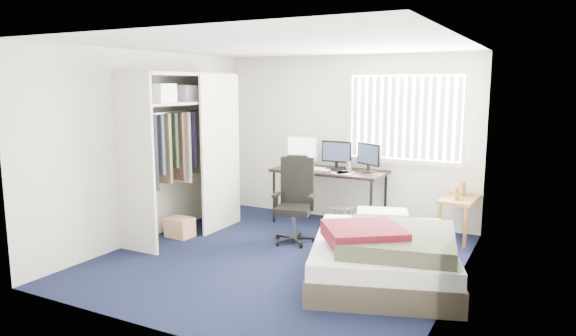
# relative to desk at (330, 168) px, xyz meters

# --- Properties ---
(ground) EXTENTS (4.20, 4.20, 0.00)m
(ground) POSITION_rel_desk_xyz_m (0.12, -1.75, -0.83)
(ground) COLOR black
(ground) RESTS_ON ground
(room_shell) EXTENTS (4.20, 4.20, 4.20)m
(room_shell) POSITION_rel_desk_xyz_m (0.12, -1.75, 0.68)
(room_shell) COLOR silver
(room_shell) RESTS_ON ground
(window_assembly) EXTENTS (1.72, 0.09, 1.32)m
(window_assembly) POSITION_rel_desk_xyz_m (1.02, 0.29, 0.77)
(window_assembly) COLOR white
(window_assembly) RESTS_ON ground
(closet) EXTENTS (0.64, 1.84, 2.22)m
(closet) POSITION_rel_desk_xyz_m (-1.55, -1.49, 0.52)
(closet) COLOR beige
(closet) RESTS_ON ground
(desk) EXTENTS (1.66, 0.78, 1.27)m
(desk) POSITION_rel_desk_xyz_m (0.00, 0.00, 0.00)
(desk) COLOR black
(desk) RESTS_ON ground
(office_chair) EXTENTS (0.65, 0.65, 1.14)m
(office_chair) POSITION_rel_desk_xyz_m (-0.05, -1.05, -0.40)
(office_chair) COLOR black
(office_chair) RESTS_ON ground
(footstool) EXTENTS (0.35, 0.30, 0.25)m
(footstool) POSITION_rel_desk_xyz_m (0.14, 0.10, -0.64)
(footstool) COLOR white
(footstool) RESTS_ON ground
(nightstand) EXTENTS (0.49, 0.87, 0.75)m
(nightstand) POSITION_rel_desk_xyz_m (1.87, 0.09, -0.33)
(nightstand) COLOR brown
(nightstand) RESTS_ON ground
(bed) EXTENTS (2.01, 2.32, 0.65)m
(bed) POSITION_rel_desk_xyz_m (1.39, -1.79, -0.56)
(bed) COLOR #3D372C
(bed) RESTS_ON ground
(pine_box) EXTENTS (0.37, 0.29, 0.26)m
(pine_box) POSITION_rel_desk_xyz_m (-1.53, -1.62, -0.70)
(pine_box) COLOR tan
(pine_box) RESTS_ON ground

